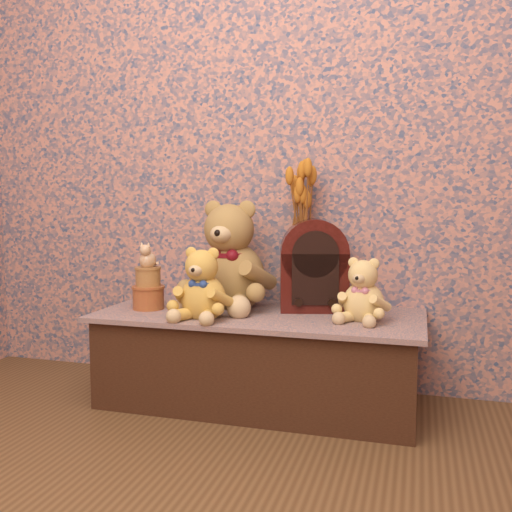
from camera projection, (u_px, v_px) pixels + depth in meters
The scene contains 10 objects.
display_shelf at pixel (259, 358), 2.34m from camera, with size 1.33×0.60×0.38m, color #33496A.
teddy_large at pixel (231, 250), 2.43m from camera, with size 0.39×0.47×0.50m, color #A3753F, non-canonical shape.
teddy_medium at pixel (203, 280), 2.21m from camera, with size 0.24×0.28×0.30m, color gold, non-canonical shape.
teddy_small at pixel (364, 287), 2.16m from camera, with size 0.21×0.25×0.26m, color #DDB269, non-canonical shape.
cathedral_radio at pixel (314, 264), 2.37m from camera, with size 0.28×0.20×0.39m, color #3C100A, non-canonical shape.
ceramic_vase at pixel (301, 285), 2.44m from camera, with size 0.11×0.11×0.19m, color tan.
dried_stalks at pixel (301, 218), 2.42m from camera, with size 0.21×0.21×0.39m, color #C87120, non-canonical shape.
biscuit_tin_lower at pixel (148, 298), 2.40m from camera, with size 0.13×0.13×0.10m, color #B97C36.
biscuit_tin_upper at pixel (148, 277), 2.39m from camera, with size 0.11×0.11×0.08m, color tan.
cat_figurine at pixel (148, 254), 2.38m from camera, with size 0.08×0.09×0.11m, color silver, non-canonical shape.
Camera 1 is at (0.63, -0.99, 0.84)m, focal length 39.46 mm.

